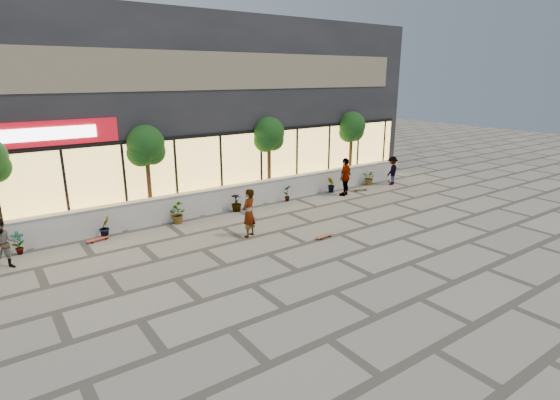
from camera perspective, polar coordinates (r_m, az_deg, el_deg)
ground at (r=14.63m, az=7.44°, el=-7.60°), size 80.00×80.00×0.00m
planter_wall at (r=19.85m, az=-6.27°, el=0.42°), size 22.00×0.42×1.04m
retail_building at (r=24.13m, az=-13.07°, el=11.85°), size 24.00×9.17×8.50m
shrub_a at (r=17.11m, az=-31.03°, el=-4.86°), size 0.43×0.29×0.81m
shrub_b at (r=17.45m, az=-21.92°, el=-3.29°), size 0.57×0.57×0.81m
shrub_c at (r=18.22m, az=-13.39°, el=-1.75°), size 0.68×0.77×0.81m
shrub_d at (r=19.37m, az=-5.73°, el=-0.32°), size 0.64×0.64×0.81m
shrub_e at (r=20.84m, az=0.97°, el=0.93°), size 0.46×0.35×0.81m
shrub_f at (r=22.55m, az=6.72°, el=1.99°), size 0.55×0.57×0.81m
shrub_g at (r=24.47m, az=11.62°, el=2.88°), size 0.77×0.84×0.81m
tree_midwest at (r=18.59m, az=-17.10°, el=6.52°), size 1.60×1.50×3.92m
tree_mideast at (r=21.22m, az=-1.46°, el=8.31°), size 1.60×1.50×3.92m
tree_east at (r=24.68m, az=9.34°, el=9.19°), size 1.60×1.50×3.92m
skater_center at (r=16.17m, az=-4.11°, el=-1.72°), size 0.79×0.70×1.83m
skater_left at (r=15.96m, az=-32.42°, el=-4.91°), size 0.86×0.71×1.62m
skater_right_near at (r=21.96m, az=8.53°, el=3.01°), size 1.21×0.86×1.91m
skater_right_far at (r=24.73m, az=14.43°, el=3.73°), size 1.14×0.85×1.57m
skateboard_center at (r=16.33m, az=5.79°, el=-4.69°), size 0.79×0.26×0.09m
skateboard_left at (r=17.26m, az=-22.66°, el=-4.72°), size 0.84×0.36×0.10m
skateboard_right_near at (r=23.21m, az=10.50°, el=1.42°), size 0.89×0.45×0.10m
skateboard_right_far at (r=25.48m, az=14.30°, el=2.46°), size 0.67×0.60×0.09m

